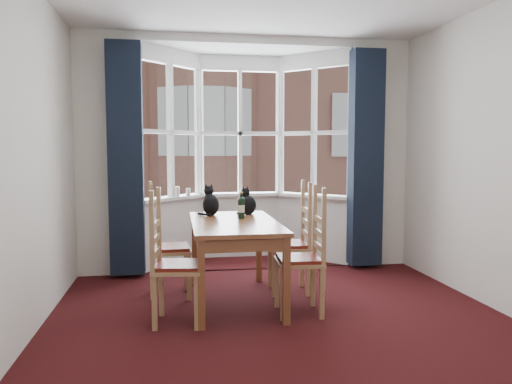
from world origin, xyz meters
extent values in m
plane|color=black|center=(0.00, 0.00, 0.00)|extent=(4.50, 4.50, 0.00)
plane|color=silver|center=(-2.00, 0.00, 1.40)|extent=(0.00, 4.50, 4.50)
plane|color=silver|center=(0.00, -2.25, 1.40)|extent=(4.00, 0.00, 4.00)
cube|color=silver|center=(-1.65, 2.25, 1.40)|extent=(0.70, 0.12, 2.80)
cube|color=silver|center=(1.65, 2.25, 1.40)|extent=(0.70, 0.12, 2.80)
cube|color=black|center=(-1.42, 2.07, 1.35)|extent=(0.38, 0.22, 2.60)
cube|color=black|center=(1.42, 2.07, 1.35)|extent=(0.38, 0.22, 2.60)
cube|color=brown|center=(-0.33, 0.96, 0.76)|extent=(0.81, 1.51, 0.04)
cube|color=brown|center=(-0.69, 0.26, 0.37)|extent=(0.06, 0.06, 0.74)
cube|color=brown|center=(-0.68, 1.67, 0.37)|extent=(0.06, 0.06, 0.74)
cube|color=brown|center=(0.02, 0.26, 0.37)|extent=(0.06, 0.06, 0.74)
cube|color=brown|center=(0.03, 1.66, 0.37)|extent=(0.06, 0.06, 0.74)
cube|color=#A37B4F|center=(-0.87, 0.46, 0.48)|extent=(0.45, 0.47, 0.06)
cube|color=#5C180F|center=(-0.87, 0.46, 0.49)|extent=(0.41, 0.42, 0.03)
cube|color=#A37B4F|center=(-0.94, 1.24, 0.48)|extent=(0.42, 0.44, 0.06)
cube|color=#5C180F|center=(-0.94, 1.24, 0.49)|extent=(0.38, 0.40, 0.03)
cube|color=#A37B4F|center=(0.20, 0.53, 0.48)|extent=(0.43, 0.45, 0.06)
cube|color=#5C180F|center=(0.20, 0.53, 0.49)|extent=(0.38, 0.40, 0.03)
cube|color=#A37B4F|center=(0.26, 1.21, 0.48)|extent=(0.43, 0.45, 0.06)
cube|color=#5C180F|center=(0.26, 1.21, 0.49)|extent=(0.39, 0.40, 0.03)
ellipsoid|color=black|center=(-0.51, 1.45, 0.89)|extent=(0.21, 0.25, 0.22)
sphere|color=black|center=(-0.53, 1.52, 1.03)|extent=(0.12, 0.12, 0.10)
cone|color=black|center=(-0.56, 1.52, 1.08)|extent=(0.04, 0.04, 0.05)
cone|color=black|center=(-0.50, 1.53, 1.08)|extent=(0.04, 0.04, 0.05)
ellipsoid|color=black|center=(-0.11, 1.47, 0.88)|extent=(0.22, 0.24, 0.20)
sphere|color=black|center=(-0.14, 1.53, 1.00)|extent=(0.12, 0.12, 0.09)
cone|color=black|center=(-0.16, 1.52, 1.05)|extent=(0.04, 0.04, 0.04)
cone|color=black|center=(-0.12, 1.54, 1.05)|extent=(0.04, 0.04, 0.04)
cylinder|color=black|center=(-0.24, 1.13, 0.88)|extent=(0.07, 0.07, 0.19)
sphere|color=black|center=(-0.24, 1.13, 0.97)|extent=(0.06, 0.06, 0.06)
cylinder|color=black|center=(-0.24, 1.13, 1.00)|extent=(0.03, 0.03, 0.08)
cylinder|color=gold|center=(-0.24, 1.13, 1.04)|extent=(0.03, 0.03, 0.02)
cylinder|color=silver|center=(-0.24, 1.13, 0.88)|extent=(0.07, 0.07, 0.07)
cylinder|color=white|center=(-0.85, 2.60, 0.93)|extent=(0.06, 0.06, 0.13)
cylinder|color=white|center=(-0.71, 2.63, 0.92)|extent=(0.06, 0.06, 0.10)
plane|color=#333335|center=(0.00, 32.25, -6.00)|extent=(80.00, 80.00, 0.00)
cube|color=#99604F|center=(0.00, 14.25, 1.00)|extent=(18.00, 6.00, 14.00)
cylinder|color=#99604F|center=(0.00, 11.25, 1.00)|extent=(3.20, 3.20, 14.00)
camera|label=1|loc=(-0.90, -3.71, 1.47)|focal=35.00mm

